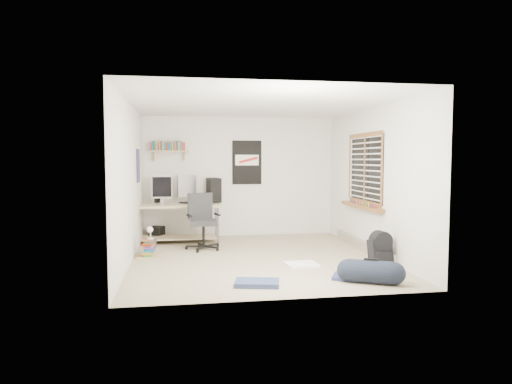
{
  "coord_description": "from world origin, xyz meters",
  "views": [
    {
      "loc": [
        -1.19,
        -7.3,
        1.62
      ],
      "look_at": [
        0.04,
        0.35,
        1.06
      ],
      "focal_mm": 32.0,
      "sensor_mm": 36.0,
      "label": 1
    }
  ],
  "objects": [
    {
      "name": "jeans_b",
      "position": [
        0.96,
        -1.46,
        0.03
      ],
      "size": [
        0.4,
        0.44,
        0.05
      ],
      "primitive_type": "cube",
      "rotation": [
        0.0,
        0.0,
        1.1
      ],
      "color": "navy",
      "rests_on": "floor"
    },
    {
      "name": "duffel_bag",
      "position": [
        1.22,
        -1.75,
        0.14
      ],
      "size": [
        0.41,
        0.41,
        0.59
      ],
      "primitive_type": "cylinder",
      "rotation": [
        0.0,
        0.0,
        -0.48
      ],
      "color": "black",
      "rests_on": "floor"
    },
    {
      "name": "window",
      "position": [
        1.95,
        0.3,
        1.45
      ],
      "size": [
        0.1,
        1.5,
        1.26
      ],
      "primitive_type": "cube",
      "color": "brown",
      "rests_on": "right_wall"
    },
    {
      "name": "monitor_left",
      "position": [
        -1.59,
        1.7,
        0.98
      ],
      "size": [
        0.4,
        0.11,
        0.44
      ],
      "primitive_type": "cube",
      "rotation": [
        0.0,
        0.0,
        -0.03
      ],
      "color": "#959599",
      "rests_on": "desk"
    },
    {
      "name": "speaker_left",
      "position": [
        -1.7,
        1.93,
        0.84
      ],
      "size": [
        0.11,
        0.11,
        0.18
      ],
      "primitive_type": "cube",
      "rotation": [
        0.0,
        0.0,
        -0.39
      ],
      "color": "black",
      "rests_on": "desk"
    },
    {
      "name": "desk_lamp",
      "position": [
        -1.73,
        0.38,
        0.38
      ],
      "size": [
        0.12,
        0.19,
        0.19
      ],
      "primitive_type": "cube",
      "rotation": [
        0.0,
        0.0,
        -0.03
      ],
      "color": "silver",
      "rests_on": "book_stack"
    },
    {
      "name": "poster_left_wall",
      "position": [
        -1.99,
        1.2,
        1.5
      ],
      "size": [
        0.02,
        0.42,
        0.6
      ],
      "primitive_type": "cube",
      "color": "navy",
      "rests_on": "left_wall"
    },
    {
      "name": "monitor_right",
      "position": [
        -1.11,
        1.93,
        0.98
      ],
      "size": [
        0.4,
        0.27,
        0.44
      ],
      "primitive_type": "cube",
      "rotation": [
        0.0,
        0.0,
        0.46
      ],
      "color": "#ABABB0",
      "rests_on": "desk"
    },
    {
      "name": "poster_back_wall",
      "position": [
        0.15,
        2.23,
        1.55
      ],
      "size": [
        0.62,
        0.03,
        0.92
      ],
      "primitive_type": "cube",
      "color": "black",
      "rests_on": "back_wall"
    },
    {
      "name": "ceiling",
      "position": [
        0.0,
        0.0,
        2.5
      ],
      "size": [
        4.0,
        4.5,
        0.01
      ],
      "primitive_type": "cube",
      "color": "white",
      "rests_on": "ground"
    },
    {
      "name": "baseboard_heater",
      "position": [
        1.96,
        0.3,
        0.09
      ],
      "size": [
        0.08,
        2.5,
        0.18
      ],
      "primitive_type": "cube",
      "color": "#B7B2A8",
      "rests_on": "floor"
    },
    {
      "name": "tshirt",
      "position": [
        0.58,
        -0.66,
        0.02
      ],
      "size": [
        0.51,
        0.44,
        0.04
      ],
      "primitive_type": "cube",
      "rotation": [
        0.0,
        0.0,
        0.11
      ],
      "color": "white",
      "rests_on": "floor"
    },
    {
      "name": "left_wall",
      "position": [
        -2.0,
        0.0,
        1.25
      ],
      "size": [
        0.01,
        4.5,
        2.5
      ],
      "primitive_type": "cube",
      "color": "silver",
      "rests_on": "ground"
    },
    {
      "name": "backpack",
      "position": [
        1.75,
        -0.88,
        0.2
      ],
      "size": [
        0.35,
        0.29,
        0.43
      ],
      "primitive_type": "cube",
      "rotation": [
        0.0,
        0.0,
        0.1
      ],
      "color": "black",
      "rests_on": "floor"
    },
    {
      "name": "wall_shelf",
      "position": [
        -1.45,
        2.14,
        1.78
      ],
      "size": [
        0.8,
        0.22,
        0.24
      ],
      "primitive_type": "cube",
      "color": "tan",
      "rests_on": "back_wall"
    },
    {
      "name": "right_wall",
      "position": [
        2.0,
        0.0,
        1.25
      ],
      "size": [
        0.01,
        4.5,
        2.5
      ],
      "primitive_type": "cube",
      "color": "silver",
      "rests_on": "ground"
    },
    {
      "name": "book_stack",
      "position": [
        -1.75,
        0.4,
        0.15
      ],
      "size": [
        0.5,
        0.46,
        0.28
      ],
      "primitive_type": "cube",
      "rotation": [
        0.0,
        0.0,
        -0.38
      ],
      "color": "olive",
      "rests_on": "floor"
    },
    {
      "name": "subwoofer",
      "position": [
        -1.71,
        1.93,
        0.14
      ],
      "size": [
        0.33,
        0.33,
        0.28
      ],
      "primitive_type": "cube",
      "rotation": [
        0.0,
        0.0,
        -0.43
      ],
      "color": "black",
      "rests_on": "floor"
    },
    {
      "name": "speaker_right",
      "position": [
        -0.65,
        1.75,
        0.85
      ],
      "size": [
        0.1,
        0.1,
        0.18
      ],
      "primitive_type": "cube",
      "rotation": [
        0.0,
        0.0,
        -0.2
      ],
      "color": "black",
      "rests_on": "desk"
    },
    {
      "name": "desk",
      "position": [
        -1.3,
        1.62,
        0.36
      ],
      "size": [
        1.77,
        1.02,
        0.76
      ],
      "primitive_type": "cube",
      "rotation": [
        0.0,
        0.0,
        0.19
      ],
      "color": "#CCB48D",
      "rests_on": "floor"
    },
    {
      "name": "keyboard",
      "position": [
        -1.08,
        1.73,
        0.77
      ],
      "size": [
        0.38,
        0.25,
        0.02
      ],
      "primitive_type": "cube",
      "rotation": [
        0.0,
        0.0,
        -0.36
      ],
      "color": "black",
      "rests_on": "desk"
    },
    {
      "name": "office_chair",
      "position": [
        -0.83,
        0.87,
        0.49
      ],
      "size": [
        0.79,
        0.79,
        1.01
      ],
      "primitive_type": "cube",
      "rotation": [
        0.0,
        0.0,
        0.23
      ],
      "color": "#262628",
      "rests_on": "floor"
    },
    {
      "name": "pc_tower",
      "position": [
        -0.57,
        1.93,
        1.0
      ],
      "size": [
        0.29,
        0.49,
        0.48
      ],
      "primitive_type": "cube",
      "rotation": [
        0.0,
        0.0,
        0.16
      ],
      "color": "black",
      "rests_on": "desk"
    },
    {
      "name": "floor",
      "position": [
        0.0,
        0.0,
        -0.01
      ],
      "size": [
        4.0,
        4.5,
        0.01
      ],
      "primitive_type": "cube",
      "color": "gray",
      "rests_on": "ground"
    },
    {
      "name": "jeans_a",
      "position": [
        -0.26,
        -1.61,
        0.03
      ],
      "size": [
        0.63,
        0.47,
        0.06
      ],
      "primitive_type": "cube",
      "rotation": [
        0.0,
        0.0,
        -0.22
      ],
      "color": "navy",
      "rests_on": "floor"
    },
    {
      "name": "back_wall",
      "position": [
        0.0,
        2.25,
        1.25
      ],
      "size": [
        4.0,
        0.01,
        2.5
      ],
      "primitive_type": "cube",
      "color": "silver",
      "rests_on": "ground"
    }
  ]
}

